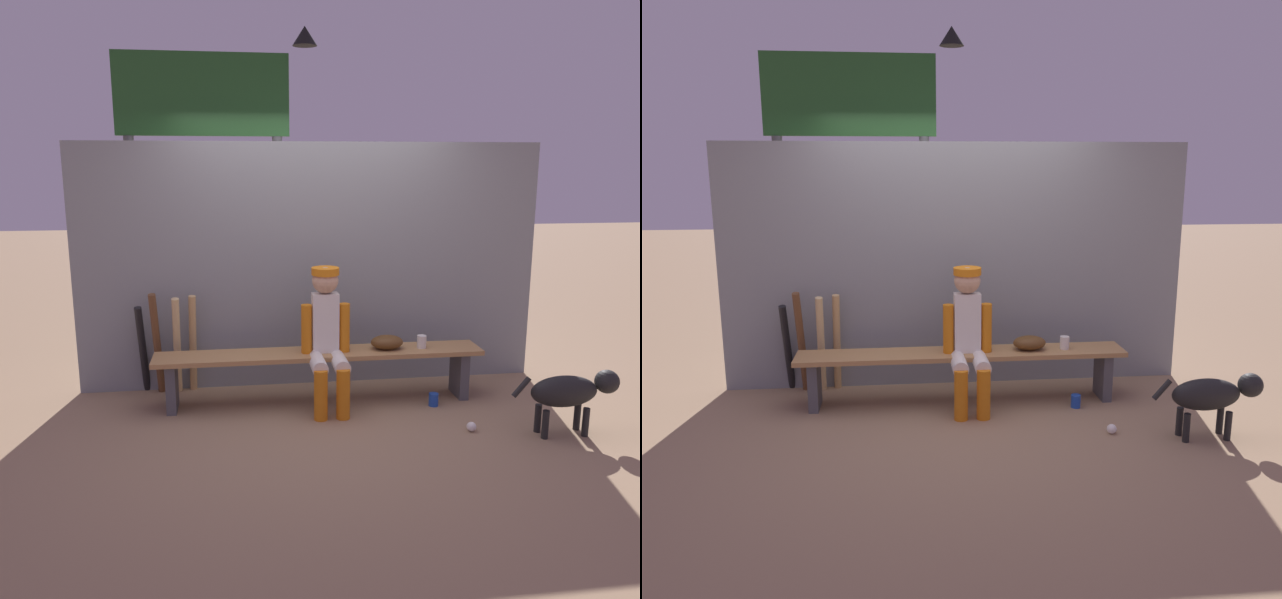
# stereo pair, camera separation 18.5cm
# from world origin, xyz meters

# --- Properties ---
(ground_plane) EXTENTS (30.00, 30.00, 0.00)m
(ground_plane) POSITION_xyz_m (0.00, 0.00, 0.00)
(ground_plane) COLOR #937556
(chainlink_fence) EXTENTS (4.17, 0.03, 2.19)m
(chainlink_fence) POSITION_xyz_m (0.00, 0.51, 1.10)
(chainlink_fence) COLOR gray
(chainlink_fence) RESTS_ON ground_plane
(dugout_bench) EXTENTS (2.77, 0.36, 0.45)m
(dugout_bench) POSITION_xyz_m (0.00, 0.00, 0.36)
(dugout_bench) COLOR #AD7F4C
(dugout_bench) RESTS_ON ground_plane
(player_seated) EXTENTS (0.41, 0.55, 1.17)m
(player_seated) POSITION_xyz_m (0.04, -0.11, 0.64)
(player_seated) COLOR silver
(player_seated) RESTS_ON ground_plane
(baseball_glove) EXTENTS (0.28, 0.20, 0.12)m
(baseball_glove) POSITION_xyz_m (0.58, 0.00, 0.51)
(baseball_glove) COLOR #593819
(baseball_glove) RESTS_ON dugout_bench
(bat_wood_tan) EXTENTS (0.10, 0.20, 0.89)m
(bat_wood_tan) POSITION_xyz_m (-1.08, 0.41, 0.45)
(bat_wood_tan) COLOR tan
(bat_wood_tan) RESTS_ON ground_plane
(bat_wood_natural) EXTENTS (0.09, 0.24, 0.89)m
(bat_wood_natural) POSITION_xyz_m (-1.21, 0.35, 0.45)
(bat_wood_natural) COLOR tan
(bat_wood_natural) RESTS_ON ground_plane
(bat_wood_dark) EXTENTS (0.09, 0.26, 0.94)m
(bat_wood_dark) POSITION_xyz_m (-1.38, 0.36, 0.47)
(bat_wood_dark) COLOR brown
(bat_wood_dark) RESTS_ON ground_plane
(bat_aluminum_black) EXTENTS (0.09, 0.26, 0.81)m
(bat_aluminum_black) POSITION_xyz_m (-1.52, 0.42, 0.41)
(bat_aluminum_black) COLOR black
(bat_aluminum_black) RESTS_ON ground_plane
(baseball) EXTENTS (0.07, 0.07, 0.07)m
(baseball) POSITION_xyz_m (1.06, -0.76, 0.04)
(baseball) COLOR white
(baseball) RESTS_ON ground_plane
(cup_on_ground) EXTENTS (0.08, 0.08, 0.11)m
(cup_on_ground) POSITION_xyz_m (0.94, -0.22, 0.06)
(cup_on_ground) COLOR #1E47AD
(cup_on_ground) RESTS_ON ground_plane
(cup_on_bench) EXTENTS (0.08, 0.08, 0.11)m
(cup_on_bench) POSITION_xyz_m (0.88, -0.01, 0.51)
(cup_on_bench) COLOR silver
(cup_on_bench) RESTS_ON dugout_bench
(scoreboard) EXTENTS (1.95, 0.27, 3.29)m
(scoreboard) POSITION_xyz_m (-0.89, 1.40, 2.26)
(scoreboard) COLOR #3F3F42
(scoreboard) RESTS_ON ground_plane
(dog) EXTENTS (0.84, 0.20, 0.49)m
(dog) POSITION_xyz_m (1.78, -0.90, 0.34)
(dog) COLOR black
(dog) RESTS_ON ground_plane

